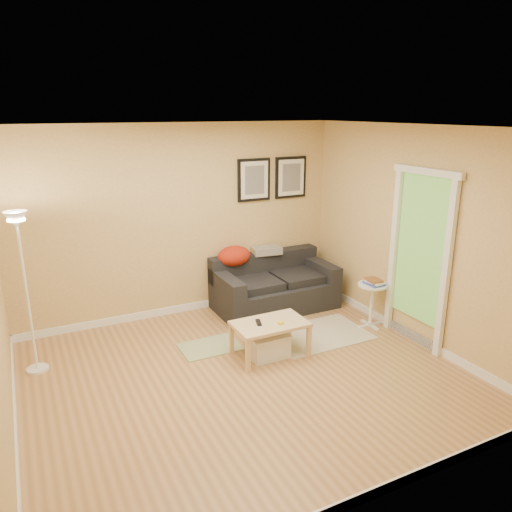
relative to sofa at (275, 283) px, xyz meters
name	(u,v)px	position (x,y,z in m)	size (l,w,h in m)	color
floor	(246,376)	(-1.19, -1.53, -0.38)	(4.50, 4.50, 0.00)	#B1814C
ceiling	(244,127)	(-1.19, -1.53, 2.23)	(4.50, 4.50, 0.00)	white
wall_back	(182,222)	(-1.19, 0.47, 0.92)	(4.50, 4.50, 0.00)	#DAB76F
wall_front	(376,343)	(-1.19, -3.53, 0.92)	(4.50, 4.50, 0.00)	#DAB76F
wall_right	(414,236)	(1.06, -1.53, 0.92)	(4.00, 4.00, 0.00)	#DAB76F
baseboard_back	(186,308)	(-1.19, 0.46, -0.33)	(4.50, 0.02, 0.10)	white
baseboard_front	(363,497)	(-1.19, -3.52, -0.33)	(4.50, 0.02, 0.10)	white
baseboard_left	(16,430)	(-3.43, -1.53, -0.33)	(0.02, 4.00, 0.10)	white
baseboard_right	(405,331)	(1.05, -1.53, -0.33)	(0.02, 4.00, 0.10)	white
sofa	(275,283)	(0.00, 0.00, 0.00)	(1.70, 0.90, 0.75)	black
red_throw	(234,256)	(-0.51, 0.29, 0.40)	(0.48, 0.36, 0.28)	#BD3511
plaid_throw	(266,250)	(0.02, 0.32, 0.41)	(0.42, 0.26, 0.10)	tan
framed_print_left	(254,180)	(-0.11, 0.45, 1.43)	(0.50, 0.04, 0.60)	black
framed_print_right	(291,177)	(0.49, 0.45, 1.43)	(0.50, 0.04, 0.60)	black
area_rug	(318,335)	(0.06, -1.04, -0.37)	(1.25, 0.85, 0.01)	beige
green_runner	(210,347)	(-1.30, -0.74, -0.37)	(0.70, 0.50, 0.01)	#668C4C
coffee_table	(270,339)	(-0.74, -1.24, -0.16)	(0.84, 0.51, 0.42)	#E3C08A
remote_control	(259,322)	(-0.87, -1.20, 0.06)	(0.05, 0.16, 0.02)	black
tape_roll	(281,323)	(-0.66, -1.33, 0.06)	(0.07, 0.07, 0.03)	yellow
storage_bin	(268,345)	(-0.77, -1.25, -0.23)	(0.46, 0.33, 0.28)	white
side_table	(371,305)	(0.83, -1.12, -0.08)	(0.39, 0.39, 0.59)	white
book_stack	(374,282)	(0.83, -1.13, 0.25)	(0.18, 0.24, 0.08)	#3645A3
floor_lamp	(27,298)	(-3.19, -0.39, 0.47)	(0.23, 0.23, 1.79)	white
doorway	(418,262)	(1.01, -1.68, 0.65)	(0.12, 1.01, 2.13)	white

